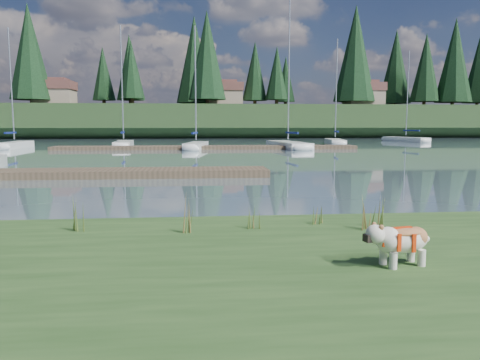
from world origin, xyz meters
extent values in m
plane|color=slate|center=(0.00, 30.00, 0.00)|extent=(200.00, 200.00, 0.00)
cube|color=#2E4E21|center=(0.00, -6.00, 0.17)|extent=(60.00, 9.00, 0.35)
cube|color=#1C3017|center=(0.00, 73.00, 2.50)|extent=(200.00, 20.00, 5.00)
cylinder|color=silver|center=(3.45, -5.07, 0.46)|extent=(0.10, 0.10, 0.21)
cylinder|color=silver|center=(3.41, -4.86, 0.46)|extent=(0.10, 0.10, 0.21)
cylinder|color=silver|center=(3.86, -4.98, 0.46)|extent=(0.10, 0.10, 0.21)
cylinder|color=silver|center=(3.82, -4.78, 0.46)|extent=(0.10, 0.10, 0.21)
ellipsoid|color=silver|center=(3.65, -4.92, 0.68)|extent=(0.75, 0.48, 0.33)
ellipsoid|color=#AA6A40|center=(3.65, -4.92, 0.78)|extent=(0.54, 0.42, 0.12)
ellipsoid|color=silver|center=(3.23, -5.01, 0.78)|extent=(0.29, 0.30, 0.24)
cube|color=black|center=(3.13, -5.03, 0.74)|extent=(0.10, 0.13, 0.09)
cube|color=#4C3D2C|center=(-4.00, 9.00, 0.15)|extent=(16.00, 2.00, 0.30)
cube|color=#4C3D2C|center=(2.00, 30.00, 0.15)|extent=(26.00, 2.20, 0.30)
cube|color=silver|center=(-15.36, 33.74, 0.22)|extent=(1.65, 6.54, 0.70)
ellipsoid|color=silver|center=(-15.45, 36.99, 0.22)|extent=(1.47, 1.81, 0.70)
cylinder|color=silver|center=(-15.36, 33.74, 5.72)|extent=(0.12, 0.12, 9.84)
cube|color=navy|center=(-15.34, 32.85, 1.40)|extent=(0.27, 2.59, 0.20)
cube|color=silver|center=(-5.73, 34.45, 0.22)|extent=(2.01, 6.73, 0.70)
ellipsoid|color=silver|center=(-5.98, 37.76, 0.22)|extent=(1.58, 1.91, 0.70)
cylinder|color=silver|center=(-5.73, 34.45, 5.99)|extent=(0.12, 0.12, 10.37)
cube|color=navy|center=(-5.66, 33.54, 1.40)|extent=(0.40, 2.65, 0.20)
cube|color=silver|center=(1.07, 30.69, 0.22)|extent=(2.31, 6.29, 0.70)
ellipsoid|color=silver|center=(1.53, 33.73, 0.22)|extent=(1.58, 1.86, 0.70)
cylinder|color=silver|center=(1.07, 30.69, 5.64)|extent=(0.12, 0.12, 9.68)
cube|color=navy|center=(0.94, 29.86, 1.40)|extent=(0.57, 2.45, 0.20)
cube|color=silver|center=(9.40, 31.47, 0.22)|extent=(2.76, 8.67, 0.70)
ellipsoid|color=silver|center=(8.98, 35.71, 0.22)|extent=(2.08, 2.49, 0.70)
cylinder|color=silver|center=(9.40, 31.47, 7.35)|extent=(0.12, 0.12, 13.10)
cube|color=navy|center=(9.51, 30.31, 1.40)|extent=(0.53, 3.39, 0.20)
cube|color=silver|center=(15.82, 38.21, 0.22)|extent=(2.54, 6.73, 0.70)
ellipsoid|color=silver|center=(16.35, 41.45, 0.22)|extent=(1.71, 2.00, 0.70)
cylinder|color=silver|center=(15.82, 38.21, 5.87)|extent=(0.12, 0.12, 10.15)
cube|color=navy|center=(15.68, 37.32, 1.40)|extent=(0.62, 2.62, 0.20)
cube|color=silver|center=(27.03, 45.49, 0.22)|extent=(3.42, 7.01, 0.70)
ellipsoid|color=silver|center=(26.06, 48.77, 0.22)|extent=(1.96, 2.21, 0.70)
cylinder|color=silver|center=(27.03, 45.49, 5.91)|extent=(0.12, 0.12, 10.22)
cube|color=navy|center=(27.29, 44.59, 1.40)|extent=(0.96, 2.67, 0.20)
cone|color=#475B23|center=(0.84, -2.76, 0.66)|extent=(0.03, 0.03, 0.63)
cone|color=brown|center=(0.95, -2.83, 0.60)|extent=(0.03, 0.03, 0.50)
cone|color=#475B23|center=(0.90, -2.73, 0.70)|extent=(0.03, 0.03, 0.69)
cone|color=brown|center=(0.98, -2.79, 0.57)|extent=(0.03, 0.03, 0.44)
cone|color=#475B23|center=(0.86, -2.84, 0.63)|extent=(0.03, 0.03, 0.57)
cone|color=#475B23|center=(1.95, -2.58, 0.54)|extent=(0.03, 0.03, 0.37)
cone|color=brown|center=(2.06, -2.65, 0.50)|extent=(0.03, 0.03, 0.30)
cone|color=#475B23|center=(2.01, -2.55, 0.55)|extent=(0.03, 0.03, 0.41)
cone|color=brown|center=(2.09, -2.61, 0.48)|extent=(0.03, 0.03, 0.26)
cone|color=#475B23|center=(1.97, -2.66, 0.52)|extent=(0.03, 0.03, 0.33)
cone|color=#475B23|center=(3.83, -2.87, 0.64)|extent=(0.03, 0.03, 0.57)
cone|color=brown|center=(3.94, -2.94, 0.58)|extent=(0.03, 0.03, 0.46)
cone|color=#475B23|center=(3.89, -2.84, 0.66)|extent=(0.03, 0.03, 0.63)
cone|color=brown|center=(3.97, -2.90, 0.55)|extent=(0.03, 0.03, 0.40)
cone|color=#475B23|center=(3.85, -2.95, 0.61)|extent=(0.03, 0.03, 0.51)
cone|color=#475B23|center=(-1.01, -2.51, 0.62)|extent=(0.03, 0.03, 0.54)
cone|color=brown|center=(-0.90, -2.58, 0.57)|extent=(0.03, 0.03, 0.43)
cone|color=#475B23|center=(-0.95, -2.48, 0.65)|extent=(0.03, 0.03, 0.59)
cone|color=brown|center=(-0.87, -2.54, 0.54)|extent=(0.03, 0.03, 0.38)
cone|color=#475B23|center=(-0.99, -2.59, 0.59)|extent=(0.03, 0.03, 0.49)
cone|color=#475B23|center=(3.14, -2.38, 0.54)|extent=(0.03, 0.03, 0.37)
cone|color=brown|center=(3.25, -2.45, 0.50)|extent=(0.03, 0.03, 0.30)
cone|color=#475B23|center=(3.20, -2.35, 0.56)|extent=(0.03, 0.03, 0.41)
cone|color=brown|center=(3.28, -2.41, 0.48)|extent=(0.03, 0.03, 0.26)
cone|color=#475B23|center=(3.16, -2.46, 0.52)|extent=(0.03, 0.03, 0.34)
cone|color=#475B23|center=(4.12, -2.77, 0.60)|extent=(0.03, 0.03, 0.51)
cone|color=brown|center=(4.23, -2.84, 0.55)|extent=(0.03, 0.03, 0.40)
cone|color=#475B23|center=(4.18, -2.74, 0.63)|extent=(0.03, 0.03, 0.56)
cone|color=brown|center=(4.26, -2.80, 0.53)|extent=(0.03, 0.03, 0.35)
cone|color=#475B23|center=(4.14, -2.85, 0.58)|extent=(0.03, 0.03, 0.46)
cube|color=#33281C|center=(0.00, -1.60, 0.07)|extent=(60.00, 0.50, 0.14)
cylinder|color=#382619|center=(-25.00, 68.00, 5.90)|extent=(0.60, 0.60, 1.80)
cone|color=black|center=(-25.00, 68.00, 13.55)|extent=(6.60, 6.60, 15.00)
cylinder|color=#382619|center=(-10.00, 72.00, 5.90)|extent=(0.60, 0.60, 1.80)
cone|color=black|center=(-10.00, 72.00, 11.75)|extent=(4.84, 4.84, 11.00)
cylinder|color=#382619|center=(3.00, 66.00, 5.90)|extent=(0.60, 0.60, 1.80)
cone|color=black|center=(3.00, 66.00, 13.10)|extent=(6.16, 6.16, 14.00)
cylinder|color=#382619|center=(15.00, 70.00, 5.90)|extent=(0.60, 0.60, 1.80)
cone|color=black|center=(15.00, 70.00, 10.85)|extent=(3.96, 3.96, 9.00)
cylinder|color=#382619|center=(28.00, 68.00, 5.90)|extent=(0.60, 0.60, 1.80)
cone|color=black|center=(28.00, 68.00, 14.00)|extent=(7.04, 7.04, 16.00)
cylinder|color=#382619|center=(42.00, 71.00, 5.90)|extent=(0.60, 0.60, 1.80)
cone|color=black|center=(42.00, 71.00, 12.20)|extent=(5.28, 5.28, 12.00)
cube|color=gray|center=(-22.00, 70.00, 6.40)|extent=(6.00, 5.00, 2.80)
cube|color=brown|center=(-22.00, 70.00, 8.50)|extent=(6.30, 5.30, 1.40)
cube|color=brown|center=(-22.00, 70.00, 9.30)|extent=(4.20, 3.60, 0.70)
cube|color=gray|center=(6.00, 71.00, 6.40)|extent=(6.00, 5.00, 2.80)
cube|color=brown|center=(6.00, 71.00, 8.50)|extent=(6.30, 5.30, 1.40)
cube|color=brown|center=(6.00, 71.00, 9.30)|extent=(4.20, 3.60, 0.70)
cube|color=gray|center=(30.00, 69.00, 6.40)|extent=(6.00, 5.00, 2.80)
cube|color=brown|center=(30.00, 69.00, 8.50)|extent=(6.30, 5.30, 1.40)
cube|color=brown|center=(30.00, 69.00, 9.30)|extent=(4.20, 3.60, 0.70)
camera|label=1|loc=(1.02, -10.51, 2.14)|focal=35.00mm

